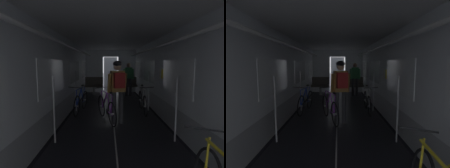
{
  "view_description": "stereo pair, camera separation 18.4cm",
  "coord_description": "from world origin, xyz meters",
  "views": [
    {
      "loc": [
        -0.15,
        -1.61,
        1.65
      ],
      "look_at": [
        0.0,
        5.41,
        0.87
      ],
      "focal_mm": 29.3,
      "sensor_mm": 36.0,
      "label": 1
    },
    {
      "loc": [
        0.03,
        -1.61,
        1.65
      ],
      "look_at": [
        0.0,
        5.41,
        0.87
      ],
      "focal_mm": 29.3,
      "sensor_mm": 36.0,
      "label": 2
    }
  ],
  "objects": [
    {
      "name": "bench_seat_far_left",
      "position": [
        -0.9,
        8.07,
        0.57
      ],
      "size": [
        0.98,
        0.51,
        0.95
      ],
      "color": "gray",
      "rests_on": "ground"
    },
    {
      "name": "bicycle_white",
      "position": [
        1.03,
        4.47,
        0.38
      ],
      "size": [
        0.44,
        1.69,
        0.94
      ],
      "color": "black",
      "rests_on": "ground"
    },
    {
      "name": "person_standing_near_bench",
      "position": [
        0.9,
        7.7,
        0.98
      ],
      "size": [
        0.53,
        0.23,
        1.69
      ],
      "color": "#2D2D33",
      "rests_on": "ground"
    },
    {
      "name": "bicycle_blue",
      "position": [
        -1.07,
        4.51,
        0.38
      ],
      "size": [
        0.45,
        1.69,
        0.95
      ],
      "color": "black",
      "rests_on": "ground"
    },
    {
      "name": "train_car_shell",
      "position": [
        -0.0,
        3.6,
        1.7
      ],
      "size": [
        3.14,
        12.34,
        2.57
      ],
      "color": "black",
      "rests_on": "ground"
    },
    {
      "name": "person_cyclist_aisle",
      "position": [
        0.1,
        3.26,
        1.07
      ],
      "size": [
        0.56,
        0.45,
        1.73
      ],
      "color": "#2D2D33",
      "rests_on": "ground"
    },
    {
      "name": "bicycle_purple_in_aisle",
      "position": [
        -0.2,
        3.53,
        0.38
      ],
      "size": [
        0.63,
        1.63,
        0.94
      ],
      "color": "black",
      "rests_on": "ground"
    },
    {
      "name": "bench_seat_far_right",
      "position": [
        0.9,
        8.07,
        0.57
      ],
      "size": [
        0.98,
        0.51,
        0.95
      ],
      "color": "gray",
      "rests_on": "ground"
    }
  ]
}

